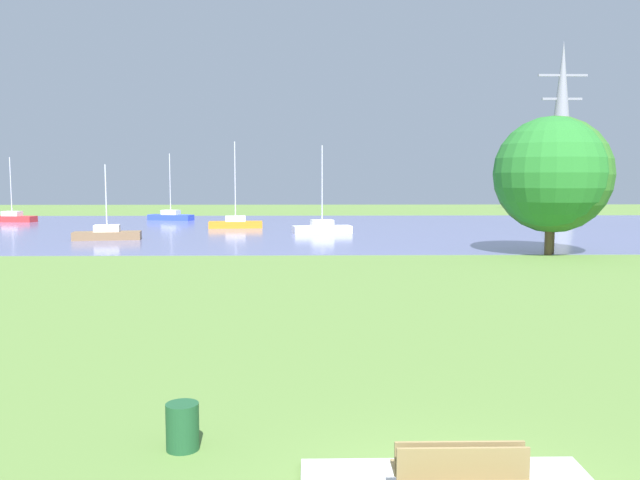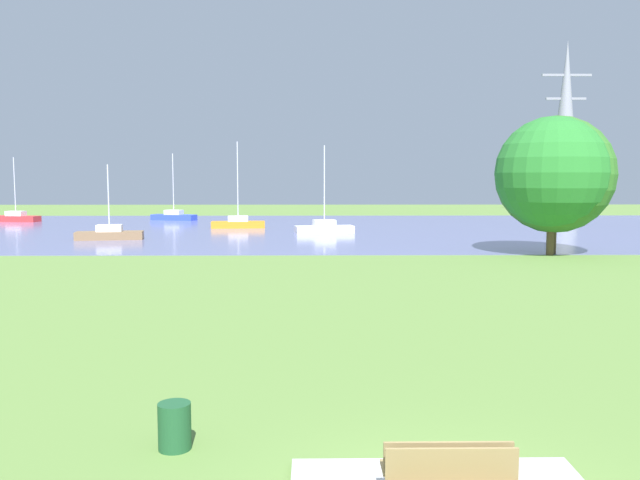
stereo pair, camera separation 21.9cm
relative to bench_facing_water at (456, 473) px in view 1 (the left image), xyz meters
The scene contains 12 objects.
ground_plane 21.74m from the bench_facing_water, 90.00° to the left, with size 160.00×160.00×0.00m, color olive.
bench_facing_water is the anchor object (origin of this frame).
litter_bin 4.66m from the bench_facing_water, 154.89° to the left, with size 0.56×0.56×0.80m, color #1E512D.
water_surface 49.73m from the bench_facing_water, 90.00° to the left, with size 140.00×40.00×0.02m, color slate.
sailboat_brown 43.04m from the bench_facing_water, 113.01° to the left, with size 4.98×2.26×5.52m.
sailboat_red 67.76m from the bench_facing_water, 118.69° to the left, with size 4.98×2.29×6.62m.
sailboat_white 45.10m from the bench_facing_water, 91.10° to the left, with size 5.00×2.38×7.17m.
sailboat_orange 51.38m from the bench_facing_water, 99.61° to the left, with size 4.91×1.92×7.78m.
sailboat_blue 63.77m from the bench_facing_water, 105.15° to the left, with size 5.03×2.83×7.09m.
tree_east_near 32.41m from the bench_facing_water, 67.61° to the left, with size 6.60×6.60×8.16m.
tree_mid_shore 33.05m from the bench_facing_water, 67.42° to the left, with size 6.96×6.96×8.25m.
electricity_pylon 83.83m from the bench_facing_water, 68.08° to the left, with size 6.40×4.40×22.16m.
Camera 1 is at (-2.10, -8.59, 4.61)m, focal length 36.93 mm.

